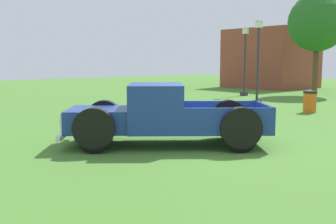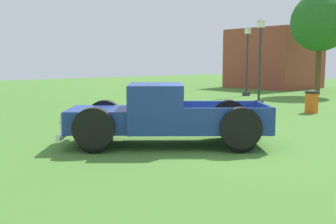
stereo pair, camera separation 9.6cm
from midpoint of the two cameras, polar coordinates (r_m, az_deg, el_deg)
ground_plane at (r=10.68m, az=6.92°, el=-4.91°), size 80.00×80.00×0.00m
pickup_truck_foreground at (r=10.63m, az=-2.36°, el=-0.61°), size 4.86×5.38×1.65m
lamp_post_near at (r=26.18m, az=10.86°, el=7.33°), size 0.36×0.36×4.39m
lamp_post_far at (r=20.70m, az=12.64°, el=7.22°), size 0.36×0.36×4.33m
trash_can at (r=18.44m, az=19.54°, el=1.40°), size 0.59×0.59×0.95m
oak_tree_center at (r=28.17m, az=20.58°, el=11.93°), size 3.79×3.79×6.64m
brick_pavilion at (r=34.91m, az=14.43°, el=7.43°), size 6.27×5.67×4.87m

